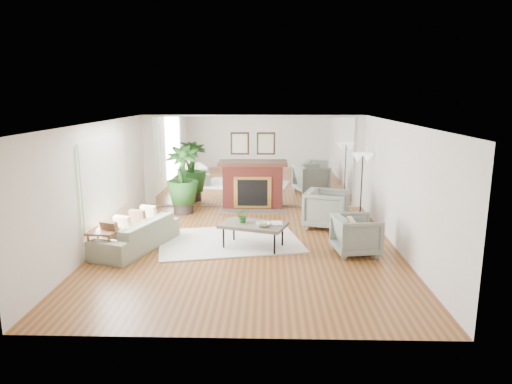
{
  "coord_description": "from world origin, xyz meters",
  "views": [
    {
      "loc": [
        0.41,
        -8.77,
        3.03
      ],
      "look_at": [
        0.16,
        0.6,
        1.03
      ],
      "focal_mm": 32.0,
      "sensor_mm": 36.0,
      "label": 1
    }
  ],
  "objects_px": {
    "fireplace": "(253,185)",
    "armchair_back": "(327,209)",
    "potted_ficus": "(182,178)",
    "coffee_table": "(253,226)",
    "side_table": "(103,235)",
    "sofa": "(136,234)",
    "floor_lamp": "(363,163)",
    "armchair_front": "(356,235)"
  },
  "relations": [
    {
      "from": "armchair_back",
      "to": "armchair_front",
      "type": "relative_size",
      "value": 1.15
    },
    {
      "from": "fireplace",
      "to": "potted_ficus",
      "type": "xyz_separation_m",
      "value": [
        -1.8,
        -0.54,
        0.28
      ]
    },
    {
      "from": "armchair_back",
      "to": "floor_lamp",
      "type": "distance_m",
      "value": 1.52
    },
    {
      "from": "sofa",
      "to": "floor_lamp",
      "type": "height_order",
      "value": "floor_lamp"
    },
    {
      "from": "sofa",
      "to": "armchair_front",
      "type": "xyz_separation_m",
      "value": [
        4.34,
        -0.19,
        0.08
      ]
    },
    {
      "from": "fireplace",
      "to": "coffee_table",
      "type": "height_order",
      "value": "fireplace"
    },
    {
      "from": "coffee_table",
      "to": "potted_ficus",
      "type": "xyz_separation_m",
      "value": [
        -1.91,
        2.73,
        0.47
      ]
    },
    {
      "from": "armchair_back",
      "to": "fireplace",
      "type": "bearing_deg",
      "value": 62.95
    },
    {
      "from": "fireplace",
      "to": "armchair_front",
      "type": "bearing_deg",
      "value": -59.15
    },
    {
      "from": "fireplace",
      "to": "floor_lamp",
      "type": "height_order",
      "value": "fireplace"
    },
    {
      "from": "fireplace",
      "to": "armchair_back",
      "type": "xyz_separation_m",
      "value": [
        1.77,
        -1.74,
        -0.22
      ]
    },
    {
      "from": "side_table",
      "to": "fireplace",
      "type": "bearing_deg",
      "value": 56.43
    },
    {
      "from": "coffee_table",
      "to": "armchair_back",
      "type": "bearing_deg",
      "value": 42.89
    },
    {
      "from": "side_table",
      "to": "potted_ficus",
      "type": "xyz_separation_m",
      "value": [
        0.85,
        3.45,
        0.46
      ]
    },
    {
      "from": "armchair_front",
      "to": "potted_ficus",
      "type": "bearing_deg",
      "value": 43.81
    },
    {
      "from": "armchair_front",
      "to": "coffee_table",
      "type": "bearing_deg",
      "value": 73.41
    },
    {
      "from": "armchair_front",
      "to": "potted_ficus",
      "type": "xyz_separation_m",
      "value": [
        -3.92,
        3.01,
        0.56
      ]
    },
    {
      "from": "armchair_front",
      "to": "potted_ficus",
      "type": "distance_m",
      "value": 4.97
    },
    {
      "from": "potted_ficus",
      "to": "floor_lamp",
      "type": "height_order",
      "value": "potted_ficus"
    },
    {
      "from": "armchair_back",
      "to": "coffee_table",
      "type": "bearing_deg",
      "value": 150.24
    },
    {
      "from": "fireplace",
      "to": "armchair_back",
      "type": "height_order",
      "value": "fireplace"
    },
    {
      "from": "fireplace",
      "to": "coffee_table",
      "type": "distance_m",
      "value": 3.28
    },
    {
      "from": "coffee_table",
      "to": "armchair_back",
      "type": "height_order",
      "value": "armchair_back"
    },
    {
      "from": "side_table",
      "to": "floor_lamp",
      "type": "height_order",
      "value": "floor_lamp"
    },
    {
      "from": "sofa",
      "to": "potted_ficus",
      "type": "bearing_deg",
      "value": -169.66
    },
    {
      "from": "armchair_front",
      "to": "fireplace",
      "type": "bearing_deg",
      "value": 22.19
    },
    {
      "from": "armchair_back",
      "to": "potted_ficus",
      "type": "relative_size",
      "value": 0.55
    },
    {
      "from": "side_table",
      "to": "coffee_table",
      "type": "bearing_deg",
      "value": 14.63
    },
    {
      "from": "side_table",
      "to": "sofa",
      "type": "bearing_deg",
      "value": 55.68
    },
    {
      "from": "armchair_back",
      "to": "floor_lamp",
      "type": "bearing_deg",
      "value": -34.82
    },
    {
      "from": "fireplace",
      "to": "potted_ficus",
      "type": "distance_m",
      "value": 1.9
    },
    {
      "from": "armchair_back",
      "to": "armchair_front",
      "type": "distance_m",
      "value": 1.85
    },
    {
      "from": "armchair_back",
      "to": "potted_ficus",
      "type": "bearing_deg",
      "value": 88.85
    },
    {
      "from": "fireplace",
      "to": "sofa",
      "type": "height_order",
      "value": "fireplace"
    },
    {
      "from": "fireplace",
      "to": "armchair_front",
      "type": "relative_size",
      "value": 2.46
    },
    {
      "from": "side_table",
      "to": "floor_lamp",
      "type": "bearing_deg",
      "value": 29.11
    },
    {
      "from": "fireplace",
      "to": "side_table",
      "type": "relative_size",
      "value": 3.62
    },
    {
      "from": "coffee_table",
      "to": "sofa",
      "type": "distance_m",
      "value": 2.34
    },
    {
      "from": "coffee_table",
      "to": "fireplace",
      "type": "bearing_deg",
      "value": 92.07
    },
    {
      "from": "floor_lamp",
      "to": "side_table",
      "type": "bearing_deg",
      "value": -150.89
    },
    {
      "from": "fireplace",
      "to": "potted_ficus",
      "type": "height_order",
      "value": "fireplace"
    },
    {
      "from": "sofa",
      "to": "armchair_front",
      "type": "bearing_deg",
      "value": 106.36
    }
  ]
}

